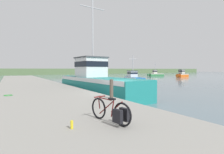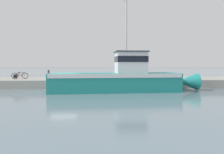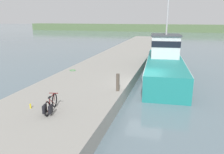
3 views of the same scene
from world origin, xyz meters
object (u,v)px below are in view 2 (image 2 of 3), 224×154
object	(u,v)px
fishing_boat_main	(122,78)
water_bottle_on_curb	(24,77)
bicycle_touring	(18,76)
mooring_post	(49,75)

from	to	relation	value
fishing_boat_main	water_bottle_on_curb	bearing A→B (deg)	-122.08
bicycle_touring	water_bottle_on_curb	xyz separation A→B (m)	(-1.23, 0.18, -0.24)
mooring_post	water_bottle_on_curb	world-z (taller)	mooring_post
mooring_post	water_bottle_on_curb	size ratio (longest dim) A/B	4.64
fishing_boat_main	bicycle_touring	bearing A→B (deg)	-116.68
water_bottle_on_curb	fishing_boat_main	bearing A→B (deg)	61.94
bicycle_touring	water_bottle_on_curb	size ratio (longest dim) A/B	7.55
fishing_boat_main	mooring_post	xyz separation A→B (m)	(-2.48, -7.48, 0.11)
bicycle_touring	water_bottle_on_curb	bearing A→B (deg)	159.07
mooring_post	bicycle_touring	bearing A→B (deg)	-120.03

